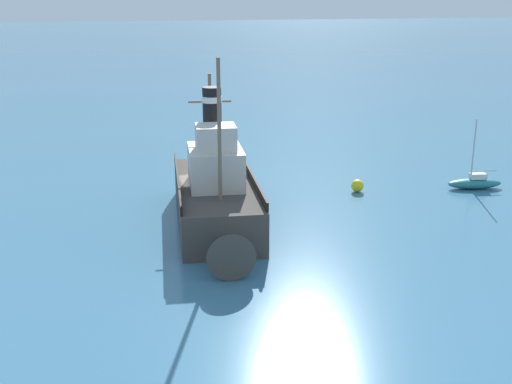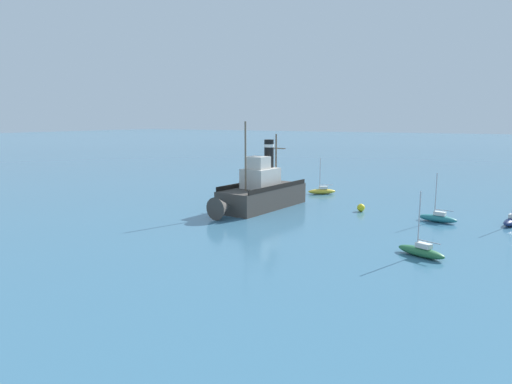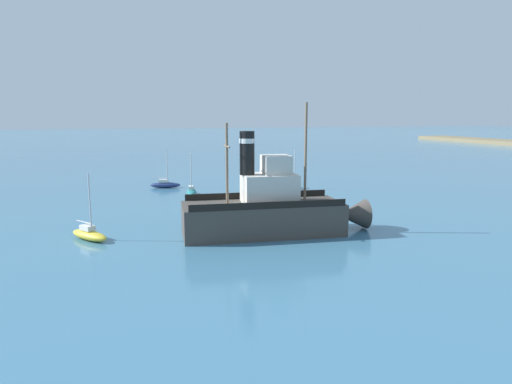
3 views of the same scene
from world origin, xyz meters
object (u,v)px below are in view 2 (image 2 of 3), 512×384
mooring_buoy (361,208)px  old_tugboat (260,193)px  sailboat_green (421,251)px  sailboat_teal (438,218)px  sailboat_yellow (322,191)px

mooring_buoy → old_tugboat: bearing=21.6°
mooring_buoy → sailboat_green: bearing=122.6°
sailboat_teal → sailboat_yellow: bearing=-31.8°
sailboat_teal → mooring_buoy: (8.20, -1.25, 0.00)m
sailboat_green → sailboat_yellow: same height
sailboat_green → mooring_buoy: sailboat_green is taller
old_tugboat → sailboat_yellow: size_ratio=2.99×
old_tugboat → sailboat_teal: old_tugboat is taller
sailboat_teal → sailboat_yellow: size_ratio=1.00×
old_tugboat → sailboat_green: bearing=153.1°
old_tugboat → mooring_buoy: size_ratio=17.08×
sailboat_green → sailboat_yellow: (17.28, -23.07, 0.00)m
mooring_buoy → sailboat_yellow: bearing=-47.3°
sailboat_yellow → mooring_buoy: (-8.27, 8.96, 0.00)m
sailboat_teal → mooring_buoy: 8.29m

